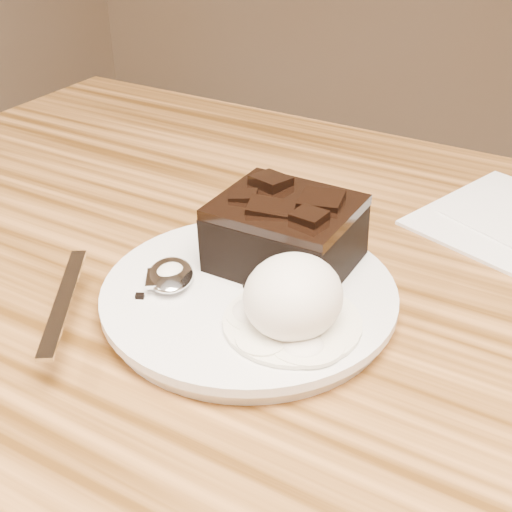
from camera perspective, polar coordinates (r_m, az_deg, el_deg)
The scene contains 9 objects.
plate at distance 0.51m, azimuth -0.57°, elevation -3.53°, with size 0.22×0.22×0.02m, color silver.
brownie at distance 0.52m, azimuth 2.45°, elevation 1.58°, with size 0.10×0.09×0.05m, color black.
ice_cream_scoop at distance 0.45m, azimuth 3.09°, elevation -3.36°, with size 0.07×0.07×0.05m, color white.
melt_puddle at distance 0.46m, azimuth 3.01°, elevation -5.57°, with size 0.09×0.09×0.00m, color white.
spoon at distance 0.51m, azimuth -7.10°, elevation -1.72°, with size 0.04×0.19×0.01m, color silver, non-canonical shape.
crumb_a at distance 0.51m, azimuth -8.35°, elevation -2.36°, with size 0.01×0.01×0.00m, color black.
crumb_b at distance 0.44m, azimuth 2.08°, elevation -7.62°, with size 0.01×0.01×0.00m, color black.
crumb_c at distance 0.50m, azimuth -9.60°, elevation -3.30°, with size 0.01×0.00×0.00m, color black.
crumb_d at distance 0.50m, azimuth -0.75°, elevation -2.52°, with size 0.01×0.01×0.00m, color black.
Camera 1 is at (0.10, -0.34, 1.05)m, focal length 48.33 mm.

